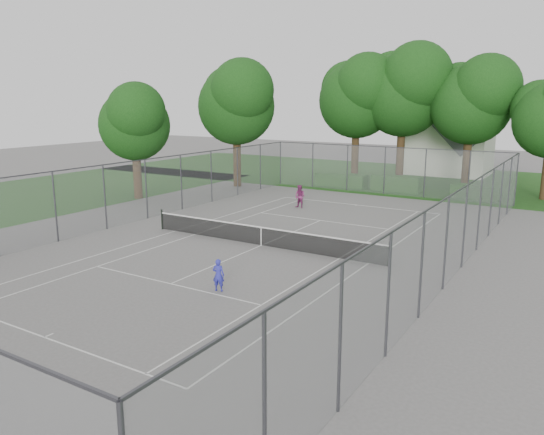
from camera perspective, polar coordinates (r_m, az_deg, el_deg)
The scene contains 16 objects.
ground at distance 25.59m, azimuth -1.17°, elevation -3.04°, with size 120.00×120.00×0.00m, color #64615F.
grass_far at distance 49.08m, azimuth 15.49°, elevation 4.02°, with size 60.00×20.00×0.00m, color #1A4313.
court_markings at distance 25.59m, azimuth -1.17°, elevation -3.02°, with size 11.03×23.83×0.01m.
tennis_net at distance 25.46m, azimuth -1.18°, elevation -1.93°, with size 12.87×0.10×1.10m.
perimeter_fence at distance 25.16m, azimuth -1.19°, elevation 0.93°, with size 18.08×34.08×3.52m.
tree_far_left at distance 47.18m, azimuth 9.21°, elevation 13.00°, with size 7.48×6.83×10.75m.
tree_far_midleft at distance 46.34m, azimuth 14.08°, elevation 13.42°, with size 7.98×7.29×11.47m.
tree_far_midright at distance 44.62m, azimuth 20.77°, elevation 11.98°, with size 7.15×6.53×10.27m.
tree_side_back at distance 42.79m, azimuth -3.83°, elevation 12.52°, with size 6.97×6.37×10.03m.
tree_side_front at distance 38.48m, azimuth -14.58°, elevation 10.18°, with size 5.63×5.14×8.09m.
hedge_left at distance 43.50m, azimuth 7.46°, elevation 4.03°, with size 4.17×1.25×1.04m, color #1F4D19.
hedge_mid at distance 41.95m, azimuth 13.19°, elevation 3.58°, with size 3.74×1.07×1.18m, color #1F4D19.
hedge_right at distance 40.34m, azimuth 20.99°, elevation 2.58°, with size 3.23×1.18×0.97m, color #1F4D19.
house at distance 53.09m, azimuth 18.43°, elevation 8.58°, with size 7.59×5.88×9.45m.
girl_player at distance 19.56m, azimuth -5.78°, elevation -6.17°, with size 0.45×0.29×1.22m, color #2E2FB0.
woman_player at distance 34.39m, azimuth 3.02°, elevation 2.27°, with size 0.73×0.57×1.51m, color #7F2A5F.
Camera 1 is at (13.34, -20.73, 6.86)m, focal length 35.00 mm.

